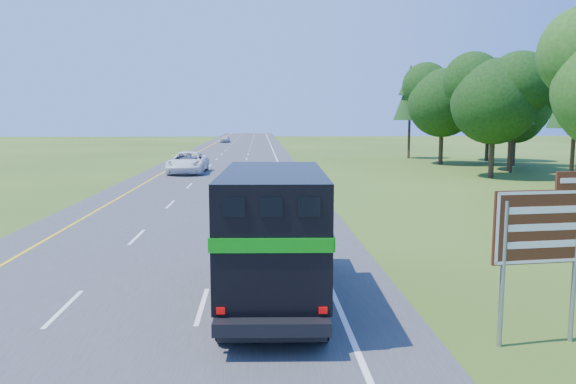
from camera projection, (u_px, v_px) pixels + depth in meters
name	position (u px, v px, depth m)	size (l,w,h in m)	color
road	(224.00, 171.00, 53.64)	(15.00, 260.00, 0.04)	#38383A
lane_markings	(224.00, 171.00, 53.64)	(11.15, 260.00, 0.01)	yellow
horse_truck	(274.00, 231.00, 15.38)	(2.88, 8.39, 3.68)	black
white_suv	(188.00, 162.00, 51.21)	(3.23, 7.00, 1.95)	white
far_car	(225.00, 139.00, 114.13)	(1.66, 4.13, 1.41)	#B8B7BE
exit_sign	(543.00, 234.00, 12.38)	(2.30, 0.34, 3.91)	gray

